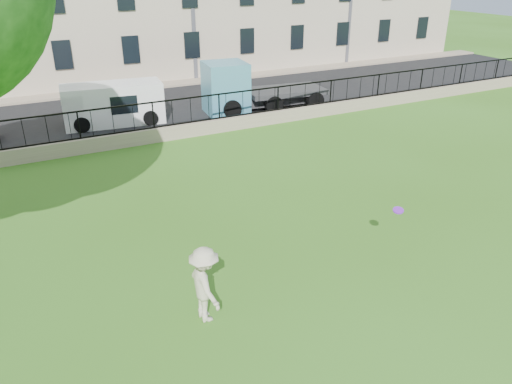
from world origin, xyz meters
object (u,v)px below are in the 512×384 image
white_van (113,104)px  frisbee (398,210)px  man (205,285)px  blue_truck (263,85)px

white_van → frisbee: bearing=-70.0°
man → blue_truck: 16.77m
frisbee → white_van: bearing=103.1°
frisbee → blue_truck: blue_truck is taller
man → blue_truck: bearing=-34.3°
man → white_van: 15.23m
white_van → blue_truck: (7.39, -1.00, 0.31)m
white_van → blue_truck: 7.47m
frisbee → white_van: 15.61m
man → blue_truck: (9.00, 14.15, 0.39)m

